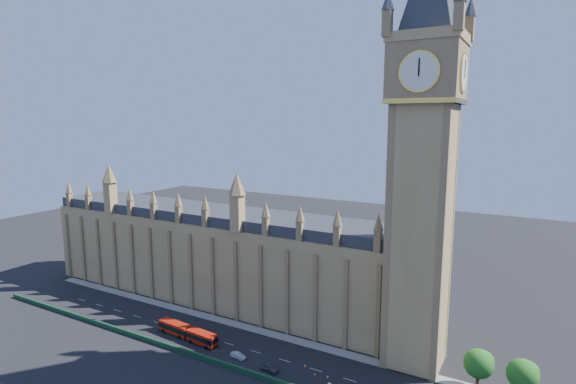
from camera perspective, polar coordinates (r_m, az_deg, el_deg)
The scene contains 13 objects.
ground at distance 116.00m, azimuth -5.88°, elevation -19.07°, with size 400.00×400.00×0.00m, color black.
palace_westminster at distance 140.97m, azimuth -9.18°, elevation -7.84°, with size 120.00×20.00×28.00m.
elizabeth_tower at distance 99.50m, azimuth 17.00°, elevation 8.63°, with size 20.59×20.59×105.00m.
bridge_parapet at distance 109.43m, azimuth -8.78°, elevation -20.64°, with size 160.00×0.60×1.20m, color #1E4C2D.
kerb_north at distance 122.96m, azimuth -3.21°, elevation -17.27°, with size 160.00×3.00×0.16m, color gray.
tree_east_near at distance 105.65m, azimuth 23.19°, elevation -19.35°, with size 6.00×6.00×8.50m.
tree_east_far at distance 105.40m, azimuth 27.78°, elevation -19.76°, with size 6.00×6.00×8.50m.
red_bus at distance 121.46m, azimuth -12.67°, elevation -17.01°, with size 18.77×4.31×3.16m.
car_grey at distance 106.23m, azimuth -2.35°, elevation -21.44°, with size 1.72×4.28×1.46m, color #474A4F.
car_silver at distance 111.52m, azimuth -6.38°, elevation -19.94°, with size 1.38×3.96×1.30m, color #B5B7BD.
cone_a at distance 104.91m, azimuth 3.41°, elevation -22.15°, with size 0.50×0.50×0.62m.
cone_b at distance 104.33m, azimuth 5.03°, elevation -22.34°, with size 0.50×0.50×0.68m.
cone_c at distance 107.71m, azimuth 2.20°, elevation -21.21°, with size 0.50×0.50×0.71m.
Camera 1 is at (59.50, -83.16, 54.79)m, focal length 28.00 mm.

